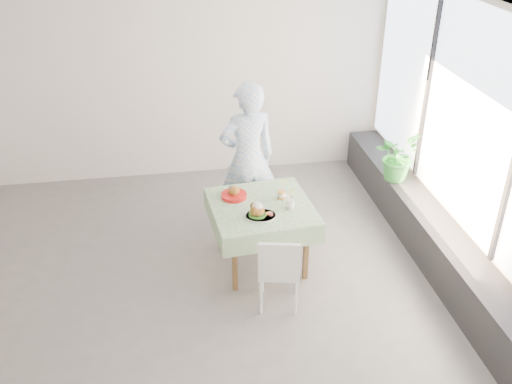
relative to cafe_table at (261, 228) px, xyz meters
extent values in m
plane|color=#605D5B|center=(-0.91, -0.15, -0.46)|extent=(6.00, 6.00, 0.00)
plane|color=white|center=(-0.91, -0.15, 2.34)|extent=(6.00, 6.00, 0.00)
cube|color=white|center=(-0.91, 2.35, 0.94)|extent=(6.00, 0.02, 2.80)
cube|color=white|center=(-0.91, -2.65, 0.94)|extent=(6.00, 0.02, 2.80)
cube|color=white|center=(2.09, -0.15, 0.94)|extent=(0.02, 5.00, 2.80)
cube|color=#D1E0F9|center=(2.06, -0.15, 1.19)|extent=(0.01, 4.80, 2.18)
cube|color=black|center=(1.89, -0.15, -0.21)|extent=(0.40, 4.80, 0.50)
cube|color=brown|center=(0.00, 0.00, 0.25)|extent=(0.98, 0.98, 0.04)
cube|color=silver|center=(0.00, 0.00, 0.28)|extent=(1.13, 1.13, 0.01)
cube|color=white|center=(0.00, 0.70, -0.04)|extent=(0.52, 0.52, 0.04)
cube|color=white|center=(-0.08, 0.86, 0.17)|extent=(0.37, 0.21, 0.39)
cube|color=white|center=(0.06, -0.69, -0.04)|extent=(0.47, 0.47, 0.04)
cube|color=white|center=(0.02, -0.86, 0.17)|extent=(0.39, 0.12, 0.39)
imported|color=#99C4F6|center=(-0.03, 0.78, 0.45)|extent=(0.74, 0.56, 1.83)
cylinder|color=white|center=(-0.05, -0.23, 0.29)|extent=(0.32, 0.32, 0.02)
cylinder|color=#1E4F13|center=(-0.08, -0.23, 0.31)|extent=(0.18, 0.18, 0.02)
ellipsoid|color=#966224|center=(-0.08, -0.23, 0.36)|extent=(0.15, 0.14, 0.12)
ellipsoid|color=white|center=(-0.08, -0.23, 0.41)|extent=(0.11, 0.10, 0.07)
cylinder|color=#AC1610|center=(0.05, -0.24, 0.31)|extent=(0.05, 0.05, 0.03)
cylinder|color=white|center=(0.23, 0.10, 0.35)|extent=(0.09, 0.09, 0.13)
cylinder|color=orange|center=(0.23, 0.10, 0.33)|extent=(0.08, 0.08, 0.09)
cylinder|color=white|center=(0.23, 0.10, 0.41)|extent=(0.09, 0.09, 0.01)
cylinder|color=yellow|center=(0.24, 0.10, 0.46)|extent=(0.01, 0.03, 0.18)
cylinder|color=white|center=(0.28, -0.12, 0.35)|extent=(0.09, 0.09, 0.13)
cylinder|color=white|center=(0.28, -0.12, 0.33)|extent=(0.08, 0.08, 0.10)
cylinder|color=white|center=(0.28, -0.12, 0.42)|extent=(0.10, 0.10, 0.01)
cylinder|color=yellow|center=(0.29, -0.12, 0.46)|extent=(0.01, 0.03, 0.18)
cylinder|color=red|center=(-0.26, 0.21, 0.30)|extent=(0.28, 0.28, 0.04)
cylinder|color=white|center=(-0.26, 0.21, 0.31)|extent=(0.23, 0.23, 0.02)
ellipsoid|color=#966224|center=(-0.26, 0.21, 0.36)|extent=(0.12, 0.12, 0.10)
imported|color=#26722D|center=(1.80, 0.79, 0.34)|extent=(0.72, 0.72, 0.61)
camera|label=1|loc=(-0.89, -5.06, 3.32)|focal=40.00mm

